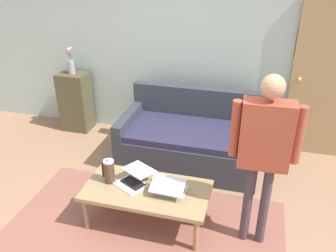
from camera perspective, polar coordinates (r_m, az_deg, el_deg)
ground_plane at (r=3.47m, az=-3.18°, el=-18.20°), size 7.68×7.68×0.00m
area_rug at (r=3.59m, az=-3.89°, el=-16.28°), size 2.69×1.48×0.01m
back_wall at (r=4.71m, az=4.90°, el=13.30°), size 7.04×0.11×2.70m
interior_door at (r=4.72m, az=24.45°, el=6.85°), size 0.82×0.09×2.05m
couch at (r=4.42m, az=3.72°, el=-2.28°), size 1.70×0.94×0.88m
coffee_table at (r=3.43m, az=-3.53°, el=-10.81°), size 1.21×0.62×0.40m
laptop_left at (r=3.46m, az=-5.60°, el=-8.67°), size 0.41×0.43×0.13m
laptop_center at (r=3.33m, az=0.15°, el=-10.17°), size 0.33×0.29×0.15m
french_press at (r=3.47m, az=-9.65°, el=-7.31°), size 0.13×0.11×0.27m
side_shelf at (r=5.35m, az=-14.92°, el=3.88°), size 0.42×0.32×0.88m
flower_vase at (r=5.16m, az=-15.69°, el=9.75°), size 0.10×0.10×0.39m
person_standing at (r=2.95m, az=15.60°, el=-2.74°), size 0.58×0.19×1.64m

